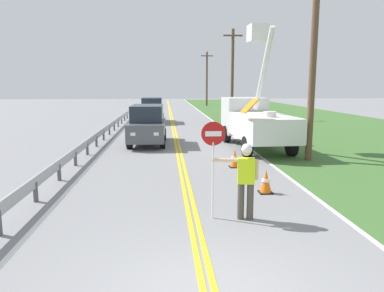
{
  "coord_description": "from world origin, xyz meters",
  "views": [
    {
      "loc": [
        -0.65,
        -5.02,
        3.17
      ],
      "look_at": [
        0.22,
        6.75,
        1.2
      ],
      "focal_mm": 34.42,
      "sensor_mm": 36.0,
      "label": 1
    }
  ],
  "objects_px": {
    "utility_bucket_truck": "(254,119)",
    "utility_pole_near": "(314,51)",
    "flagger_worker": "(246,176)",
    "oncoming_suv_nearest": "(148,125)",
    "traffic_cone_lead": "(266,182)",
    "utility_pole_mid": "(232,72)",
    "traffic_cone_mid": "(235,159)",
    "utility_pole_far": "(207,78)",
    "oncoming_suv_second": "(152,110)",
    "stop_sign_paddle": "(213,148)"
  },
  "relations": [
    {
      "from": "utility_pole_near",
      "to": "utility_bucket_truck",
      "type": "bearing_deg",
      "value": 114.14
    },
    {
      "from": "traffic_cone_lead",
      "to": "flagger_worker",
      "type": "bearing_deg",
      "value": -117.58
    },
    {
      "from": "oncoming_suv_nearest",
      "to": "utility_pole_mid",
      "type": "distance_m",
      "value": 17.04
    },
    {
      "from": "oncoming_suv_second",
      "to": "utility_pole_far",
      "type": "bearing_deg",
      "value": 73.32
    },
    {
      "from": "oncoming_suv_second",
      "to": "utility_pole_far",
      "type": "relative_size",
      "value": 0.57
    },
    {
      "from": "oncoming_suv_nearest",
      "to": "traffic_cone_lead",
      "type": "relative_size",
      "value": 6.63
    },
    {
      "from": "flagger_worker",
      "to": "oncoming_suv_nearest",
      "type": "bearing_deg",
      "value": 103.69
    },
    {
      "from": "utility_bucket_truck",
      "to": "utility_pole_mid",
      "type": "xyz_separation_m",
      "value": [
        1.85,
        16.39,
        2.88
      ]
    },
    {
      "from": "stop_sign_paddle",
      "to": "oncoming_suv_second",
      "type": "relative_size",
      "value": 0.51
    },
    {
      "from": "stop_sign_paddle",
      "to": "oncoming_suv_second",
      "type": "height_order",
      "value": "stop_sign_paddle"
    },
    {
      "from": "oncoming_suv_second",
      "to": "stop_sign_paddle",
      "type": "bearing_deg",
      "value": -84.6
    },
    {
      "from": "oncoming_suv_nearest",
      "to": "traffic_cone_mid",
      "type": "xyz_separation_m",
      "value": [
        3.61,
        -5.95,
        -0.72
      ]
    },
    {
      "from": "stop_sign_paddle",
      "to": "utility_pole_near",
      "type": "relative_size",
      "value": 0.27
    },
    {
      "from": "stop_sign_paddle",
      "to": "oncoming_suv_second",
      "type": "distance_m",
      "value": 23.09
    },
    {
      "from": "stop_sign_paddle",
      "to": "utility_pole_far",
      "type": "height_order",
      "value": "utility_pole_far"
    },
    {
      "from": "flagger_worker",
      "to": "stop_sign_paddle",
      "type": "height_order",
      "value": "stop_sign_paddle"
    },
    {
      "from": "utility_pole_mid",
      "to": "oncoming_suv_nearest",
      "type": "bearing_deg",
      "value": -115.94
    },
    {
      "from": "flagger_worker",
      "to": "traffic_cone_mid",
      "type": "relative_size",
      "value": 2.61
    },
    {
      "from": "flagger_worker",
      "to": "utility_bucket_truck",
      "type": "distance_m",
      "value": 10.51
    },
    {
      "from": "utility_bucket_truck",
      "to": "utility_pole_near",
      "type": "xyz_separation_m",
      "value": [
        1.54,
        -3.44,
        3.11
      ]
    },
    {
      "from": "utility_pole_mid",
      "to": "traffic_cone_mid",
      "type": "bearing_deg",
      "value": -100.0
    },
    {
      "from": "oncoming_suv_nearest",
      "to": "utility_pole_near",
      "type": "xyz_separation_m",
      "value": [
        7.01,
        -4.78,
        3.48
      ]
    },
    {
      "from": "utility_bucket_truck",
      "to": "traffic_cone_mid",
      "type": "bearing_deg",
      "value": -111.92
    },
    {
      "from": "flagger_worker",
      "to": "utility_pole_far",
      "type": "relative_size",
      "value": 0.23
    },
    {
      "from": "utility_pole_near",
      "to": "utility_pole_mid",
      "type": "height_order",
      "value": "utility_pole_near"
    },
    {
      "from": "flagger_worker",
      "to": "traffic_cone_lead",
      "type": "distance_m",
      "value": 2.44
    },
    {
      "from": "utility_pole_mid",
      "to": "traffic_cone_mid",
      "type": "xyz_separation_m",
      "value": [
        -3.7,
        -20.99,
        -3.98
      ]
    },
    {
      "from": "traffic_cone_mid",
      "to": "utility_pole_far",
      "type": "bearing_deg",
      "value": 84.96
    },
    {
      "from": "traffic_cone_lead",
      "to": "traffic_cone_mid",
      "type": "height_order",
      "value": "same"
    },
    {
      "from": "oncoming_suv_nearest",
      "to": "flagger_worker",
      "type": "bearing_deg",
      "value": -76.31
    },
    {
      "from": "stop_sign_paddle",
      "to": "utility_bucket_truck",
      "type": "distance_m",
      "value": 10.62
    },
    {
      "from": "utility_bucket_truck",
      "to": "utility_pole_mid",
      "type": "bearing_deg",
      "value": 83.56
    },
    {
      "from": "oncoming_suv_nearest",
      "to": "oncoming_suv_second",
      "type": "xyz_separation_m",
      "value": [
        -0.13,
        11.59,
        0.0
      ]
    },
    {
      "from": "flagger_worker",
      "to": "oncoming_suv_second",
      "type": "xyz_separation_m",
      "value": [
        -2.93,
        23.09,
        0.01
      ]
    },
    {
      "from": "stop_sign_paddle",
      "to": "utility_pole_far",
      "type": "xyz_separation_m",
      "value": [
        5.33,
        48.0,
        2.5
      ]
    },
    {
      "from": "utility_pole_mid",
      "to": "traffic_cone_mid",
      "type": "height_order",
      "value": "utility_pole_mid"
    },
    {
      "from": "utility_pole_near",
      "to": "utility_pole_far",
      "type": "distance_m",
      "value": 41.41
    },
    {
      "from": "utility_pole_near",
      "to": "traffic_cone_mid",
      "type": "height_order",
      "value": "utility_pole_near"
    },
    {
      "from": "oncoming_suv_nearest",
      "to": "utility_pole_far",
      "type": "relative_size",
      "value": 0.58
    },
    {
      "from": "oncoming_suv_nearest",
      "to": "traffic_cone_mid",
      "type": "relative_size",
      "value": 6.63
    },
    {
      "from": "stop_sign_paddle",
      "to": "utility_bucket_truck",
      "type": "relative_size",
      "value": 0.34
    },
    {
      "from": "oncoming_suv_second",
      "to": "utility_pole_mid",
      "type": "height_order",
      "value": "utility_pole_mid"
    },
    {
      "from": "utility_bucket_truck",
      "to": "flagger_worker",
      "type": "bearing_deg",
      "value": -104.7
    },
    {
      "from": "oncoming_suv_second",
      "to": "utility_pole_far",
      "type": "distance_m",
      "value": 26.32
    },
    {
      "from": "utility_pole_mid",
      "to": "traffic_cone_lead",
      "type": "height_order",
      "value": "utility_pole_mid"
    },
    {
      "from": "flagger_worker",
      "to": "utility_pole_mid",
      "type": "distance_m",
      "value": 27.12
    },
    {
      "from": "traffic_cone_lead",
      "to": "oncoming_suv_nearest",
      "type": "bearing_deg",
      "value": 112.38
    },
    {
      "from": "oncoming_suv_nearest",
      "to": "utility_pole_near",
      "type": "height_order",
      "value": "utility_pole_near"
    },
    {
      "from": "flagger_worker",
      "to": "utility_bucket_truck",
      "type": "xyz_separation_m",
      "value": [
        2.67,
        10.16,
        0.39
      ]
    },
    {
      "from": "utility_pole_far",
      "to": "traffic_cone_mid",
      "type": "relative_size",
      "value": 11.52
    }
  ]
}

